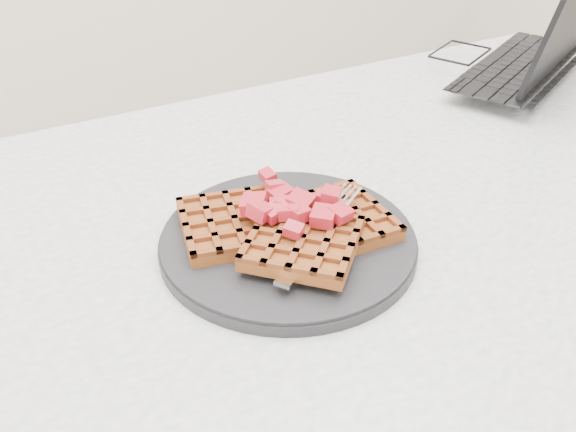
# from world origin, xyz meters

# --- Properties ---
(table) EXTENTS (1.20, 0.80, 0.75)m
(table) POSITION_xyz_m (0.00, 0.00, 0.64)
(table) COLOR silver
(table) RESTS_ON ground
(plate) EXTENTS (0.27, 0.27, 0.02)m
(plate) POSITION_xyz_m (-0.14, -0.01, 0.76)
(plate) COLOR black
(plate) RESTS_ON table
(waffles) EXTENTS (0.22, 0.21, 0.03)m
(waffles) POSITION_xyz_m (-0.14, -0.02, 0.78)
(waffles) COLOR brown
(waffles) RESTS_ON plate
(strawberry_pile) EXTENTS (0.15, 0.15, 0.02)m
(strawberry_pile) POSITION_xyz_m (-0.14, -0.01, 0.80)
(strawberry_pile) COLOR maroon
(strawberry_pile) RESTS_ON waffles
(fork) EXTENTS (0.16, 0.12, 0.02)m
(fork) POSITION_xyz_m (-0.11, -0.04, 0.77)
(fork) COLOR silver
(fork) RESTS_ON plate
(laptop) EXTENTS (0.40, 0.37, 0.23)m
(laptop) POSITION_xyz_m (0.41, 0.24, 0.79)
(laptop) COLOR black
(laptop) RESTS_ON table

